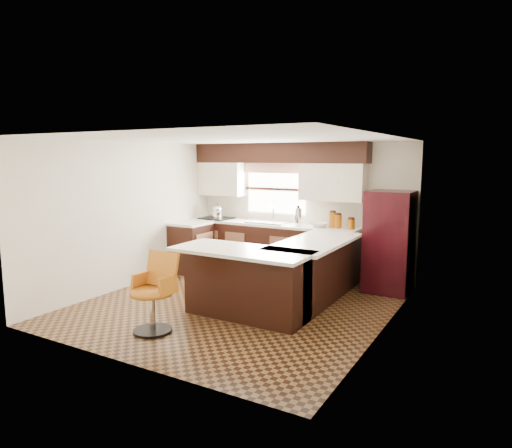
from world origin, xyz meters
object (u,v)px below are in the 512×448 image
Objects in this scene: peninsula_long at (311,273)px; bar_chair at (152,294)px; refrigerator at (389,242)px; peninsula_return at (247,284)px.

peninsula_long is 2.39m from bar_chair.
refrigerator is 3.84m from bar_chair.
peninsula_return is (-0.53, -0.97, 0.00)m from peninsula_long.
refrigerator is at bearing 54.70° from peninsula_long.
bar_chair is (-0.73, -1.06, 0.04)m from peninsula_return.
peninsula_return is at bearing -122.26° from refrigerator.
bar_chair is at bearing -121.63° from peninsula_long.
refrigerator reaches higher than peninsula_return.
bar_chair reaches higher than peninsula_return.
peninsula_return is at bearing 56.85° from bar_chair.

